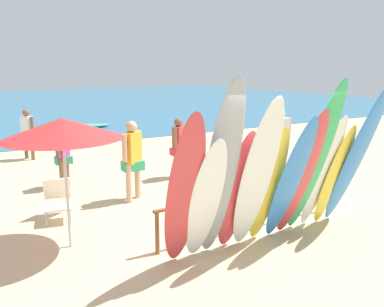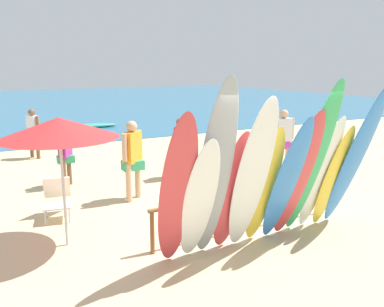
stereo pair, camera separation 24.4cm
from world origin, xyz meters
The scene contains 23 objects.
ground centered at (0.00, 14.00, 0.00)m, with size 60.00×60.00×0.00m, color #D3BC8C.
ocean_water centered at (0.00, 29.48, 0.01)m, with size 60.00×40.00×0.02m, color teal.
surfboard_rack centered at (0.00, 0.00, 0.59)m, with size 3.75×0.07×0.74m.
surfboard_red_0 centered at (-1.71, -0.67, 1.17)m, with size 0.52×0.06×2.45m, color #D13D42.
surfboard_white_1 centered at (-1.35, -0.65, 0.98)m, with size 0.52×0.08×2.07m, color white.
surfboard_grey_2 centered at (-1.10, -0.67, 1.39)m, with size 0.54×0.08×2.87m, color #999EA3.
surfboard_red_3 centered at (-0.71, -0.55, 0.99)m, with size 0.57×0.06×2.05m, color #D13D42.
surfboard_white_4 centered at (-0.51, -0.75, 1.25)m, with size 0.56×0.08×2.62m, color white.
surfboard_yellow_5 centered at (-0.14, -0.60, 1.01)m, with size 0.48×0.06×2.11m, color yellow.
surfboard_blue_6 centered at (0.19, -0.74, 1.09)m, with size 0.52×0.06×2.32m, color #337AD1.
surfboard_red_7 centered at (0.45, -0.72, 1.13)m, with size 0.55×0.07×2.39m, color #D13D42.
surfboard_green_8 centered at (0.70, -0.76, 1.36)m, with size 0.47×0.08×2.88m, color #38B266.
surfboard_white_9 centered at (1.08, -0.61, 1.06)m, with size 0.50×0.07×2.21m, color white.
surfboard_yellow_10 centered at (1.37, -0.63, 0.96)m, with size 0.50×0.06×2.01m, color yellow.
surfboard_blue_11 centered at (1.66, -0.79, 1.30)m, with size 0.51×0.08×2.76m, color #337AD1.
beachgoer_strolling centered at (-1.18, 2.58, 1.01)m, with size 0.56×0.44×1.75m.
beachgoer_by_water centered at (3.25, 2.82, 1.00)m, with size 0.65×0.30×1.74m.
beachgoer_midbeach centered at (0.52, 3.66, 0.91)m, with size 0.47×0.43×1.58m.
beachgoer_photographing centered at (-2.27, 4.30, 0.87)m, with size 0.39×0.49×1.52m.
beachgoer_near_rack centered at (-2.57, 7.90, 0.91)m, with size 0.41×0.54×1.59m.
beach_chair_red centered at (-2.83, 2.30, 0.42)m, with size 0.64×0.83×0.79m.
beach_umbrella centered at (-2.92, 0.95, 1.94)m, with size 1.83×1.83×2.10m.
distant_boat centered at (0.32, 13.36, 0.11)m, with size 3.12×0.68×0.25m.
Camera 2 is at (-3.95, -5.23, 2.85)m, focal length 36.45 mm.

